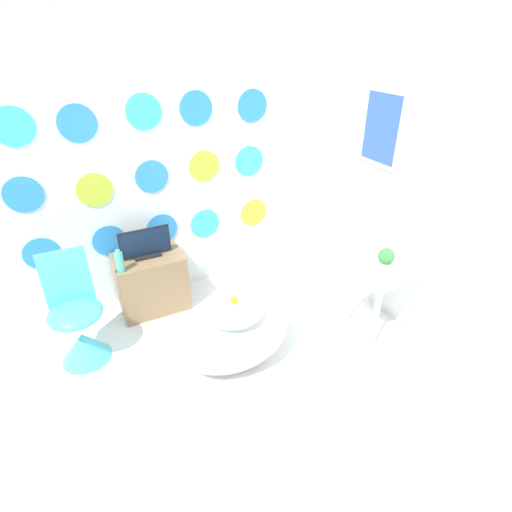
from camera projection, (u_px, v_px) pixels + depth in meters
ground_plane at (257, 453)px, 2.43m from camera, size 12.00×12.00×0.00m
wall_back_dotted at (148, 158)px, 3.31m from camera, size 4.33×0.05×2.60m
wall_right at (388, 162)px, 3.19m from camera, size 0.06×2.97×2.60m
bathtub at (233, 334)px, 2.96m from camera, size 0.87×0.56×0.52m
rubber_duck at (234, 300)px, 2.85m from camera, size 0.06×0.06×0.07m
chair at (80, 329)px, 2.99m from camera, size 0.39×0.39×0.87m
tv_cabinet at (151, 282)px, 3.56m from camera, size 0.58×0.41×0.53m
tv at (145, 245)px, 3.38m from camera, size 0.43×0.12×0.26m
vase at (120, 262)px, 3.18m from camera, size 0.06×0.06×0.20m
side_table at (381, 286)px, 3.19m from camera, size 0.38×0.38×0.58m
potted_plant_left at (386, 260)px, 3.07m from camera, size 0.12×0.12×0.21m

